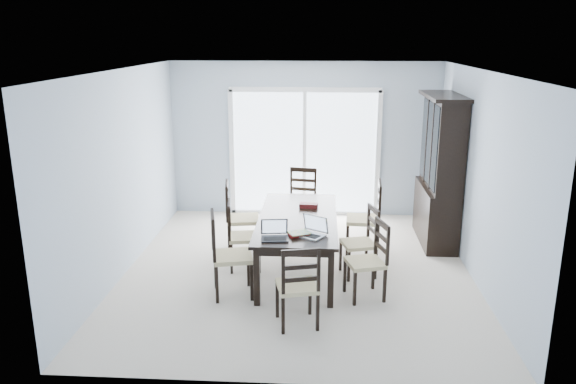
# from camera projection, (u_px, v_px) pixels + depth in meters

# --- Properties ---
(floor) EXTENTS (5.00, 5.00, 0.00)m
(floor) POSITION_uv_depth(u_px,v_px,m) (297.00, 271.00, 7.42)
(floor) COLOR beige
(floor) RESTS_ON ground
(ceiling) EXTENTS (5.00, 5.00, 0.00)m
(ceiling) POSITION_uv_depth(u_px,v_px,m) (298.00, 70.00, 6.71)
(ceiling) COLOR white
(ceiling) RESTS_ON back_wall
(back_wall) EXTENTS (4.50, 0.02, 2.60)m
(back_wall) POSITION_uv_depth(u_px,v_px,m) (305.00, 140.00, 9.47)
(back_wall) COLOR #A5B5C5
(back_wall) RESTS_ON floor
(wall_left) EXTENTS (0.02, 5.00, 2.60)m
(wall_left) POSITION_uv_depth(u_px,v_px,m) (123.00, 173.00, 7.20)
(wall_left) COLOR #A5B5C5
(wall_left) RESTS_ON floor
(wall_right) EXTENTS (0.02, 5.00, 2.60)m
(wall_right) POSITION_uv_depth(u_px,v_px,m) (480.00, 178.00, 6.93)
(wall_right) COLOR #A5B5C5
(wall_right) RESTS_ON floor
(balcony) EXTENTS (4.50, 2.00, 0.10)m
(balcony) POSITION_uv_depth(u_px,v_px,m) (306.00, 200.00, 10.79)
(balcony) COLOR gray
(balcony) RESTS_ON ground
(railing) EXTENTS (4.50, 0.06, 1.10)m
(railing) POSITION_uv_depth(u_px,v_px,m) (308.00, 158.00, 11.59)
(railing) COLOR #99999E
(railing) RESTS_ON balcony
(dining_table) EXTENTS (1.00, 2.20, 0.75)m
(dining_table) POSITION_uv_depth(u_px,v_px,m) (298.00, 223.00, 7.23)
(dining_table) COLOR black
(dining_table) RESTS_ON floor
(china_hutch) EXTENTS (0.50, 1.38, 2.20)m
(china_hutch) POSITION_uv_depth(u_px,v_px,m) (440.00, 172.00, 8.21)
(china_hutch) COLOR black
(china_hutch) RESTS_ON floor
(sliding_door) EXTENTS (2.52, 0.05, 2.18)m
(sliding_door) POSITION_uv_depth(u_px,v_px,m) (304.00, 152.00, 9.50)
(sliding_door) COLOR silver
(sliding_door) RESTS_ON floor
(chair_left_near) EXTENTS (0.55, 0.54, 1.19)m
(chair_left_near) POSITION_uv_depth(u_px,v_px,m) (224.00, 246.00, 6.57)
(chair_left_near) COLOR black
(chair_left_near) RESTS_ON floor
(chair_left_mid) EXTENTS (0.47, 0.46, 1.07)m
(chair_left_mid) POSITION_uv_depth(u_px,v_px,m) (238.00, 228.00, 7.36)
(chair_left_mid) COLOR black
(chair_left_mid) RESTS_ON floor
(chair_left_far) EXTENTS (0.52, 0.51, 1.19)m
(chair_left_far) POSITION_uv_depth(u_px,v_px,m) (236.00, 210.00, 7.92)
(chair_left_far) COLOR black
(chair_left_far) RESTS_ON floor
(chair_right_near) EXTENTS (0.51, 0.50, 1.07)m
(chair_right_near) POSITION_uv_depth(u_px,v_px,m) (373.00, 252.00, 6.54)
(chair_right_near) COLOR black
(chair_right_near) RESTS_ON floor
(chair_right_mid) EXTENTS (0.49, 0.48, 1.05)m
(chair_right_mid) POSITION_uv_depth(u_px,v_px,m) (365.00, 234.00, 7.17)
(chair_right_mid) COLOR black
(chair_right_mid) RESTS_ON floor
(chair_right_far) EXTENTS (0.49, 0.48, 1.21)m
(chair_right_far) POSITION_uv_depth(u_px,v_px,m) (370.00, 210.00, 7.87)
(chair_right_far) COLOR black
(chair_right_far) RESTS_ON floor
(chair_end_near) EXTENTS (0.49, 0.50, 1.08)m
(chair_end_near) POSITION_uv_depth(u_px,v_px,m) (299.00, 278.00, 5.81)
(chair_end_near) COLOR black
(chair_end_near) RESTS_ON floor
(chair_end_far) EXTENTS (0.50, 0.51, 1.15)m
(chair_end_far) POSITION_uv_depth(u_px,v_px,m) (302.00, 193.00, 8.82)
(chair_end_far) COLOR black
(chair_end_far) RESTS_ON floor
(laptop_dark) EXTENTS (0.33, 0.25, 0.21)m
(laptop_dark) POSITION_uv_depth(u_px,v_px,m) (275.00, 235.00, 6.40)
(laptop_dark) COLOR black
(laptop_dark) RESTS_ON dining_table
(laptop_silver) EXTENTS (0.40, 0.37, 0.23)m
(laptop_silver) POSITION_uv_depth(u_px,v_px,m) (309.00, 232.00, 6.50)
(laptop_silver) COLOR #B4B4B6
(laptop_silver) RESTS_ON dining_table
(book_stack) EXTENTS (0.30, 0.27, 0.04)m
(book_stack) POSITION_uv_depth(u_px,v_px,m) (299.00, 234.00, 6.54)
(book_stack) COLOR maroon
(book_stack) RESTS_ON dining_table
(cell_phone) EXTENTS (0.10, 0.05, 0.01)m
(cell_phone) POSITION_uv_depth(u_px,v_px,m) (284.00, 241.00, 6.34)
(cell_phone) COLOR black
(cell_phone) RESTS_ON dining_table
(game_box) EXTENTS (0.26, 0.15, 0.06)m
(game_box) POSITION_uv_depth(u_px,v_px,m) (309.00, 206.00, 7.59)
(game_box) COLOR #430D11
(game_box) RESTS_ON dining_table
(hot_tub) EXTENTS (1.97, 1.78, 0.97)m
(hot_tub) POSITION_uv_depth(u_px,v_px,m) (278.00, 170.00, 10.82)
(hot_tub) COLOR maroon
(hot_tub) RESTS_ON balcony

